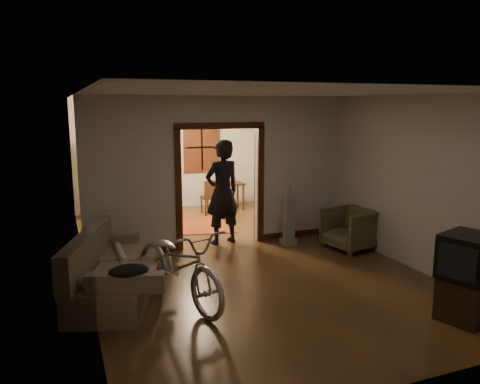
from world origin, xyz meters
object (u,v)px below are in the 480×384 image
bicycle (179,264)px  armchair (350,229)px  desk (225,197)px  sofa (116,264)px  person (222,192)px  locker (123,178)px

bicycle → armchair: bicycle is taller
armchair → desk: size_ratio=0.92×
sofa → person: size_ratio=1.03×
bicycle → armchair: (3.53, 1.19, -0.15)m
bicycle → person: (1.46, 2.40, 0.47)m
sofa → person: person is taller
sofa → armchair: 4.35m
armchair → person: size_ratio=0.42×
sofa → armchair: size_ratio=2.46×
person → armchair: bearing=136.2°
armchair → person: (-2.07, 1.21, 0.62)m
sofa → bicycle: bearing=-14.3°
locker → desk: size_ratio=2.06×
sofa → desk: (3.25, 4.61, -0.14)m
person → locker: person is taller
person → desk: 2.98m
person → locker: bearing=-77.0°
bicycle → armchair: size_ratio=2.43×
sofa → desk: bearing=73.9°
bicycle → locker: 5.33m
sofa → armchair: bearing=28.1°
armchair → locker: bearing=-150.1°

